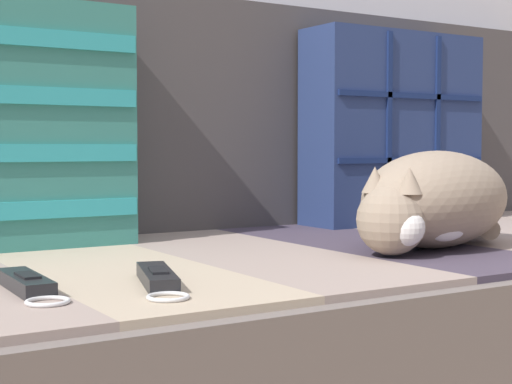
# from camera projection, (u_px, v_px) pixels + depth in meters

# --- Properties ---
(couch) EXTENTS (1.86, 0.88, 0.39)m
(couch) POSITION_uv_depth(u_px,v_px,m) (355.00, 345.00, 1.45)
(couch) COLOR brown
(couch) RESTS_ON ground_plane
(sofa_backrest) EXTENTS (1.82, 0.14, 0.48)m
(sofa_backrest) POSITION_uv_depth(u_px,v_px,m) (250.00, 116.00, 1.73)
(sofa_backrest) COLOR #474242
(sofa_backrest) RESTS_ON couch
(throw_pillow_quilted) EXTENTS (0.43, 0.14, 0.42)m
(throw_pillow_quilted) POSITION_uv_depth(u_px,v_px,m) (393.00, 129.00, 1.77)
(throw_pillow_quilted) COLOR navy
(throw_pillow_quilted) RESTS_ON couch
(throw_pillow_striped) EXTENTS (0.44, 0.14, 0.41)m
(throw_pillow_striped) POSITION_uv_depth(u_px,v_px,m) (1.00, 125.00, 1.31)
(throw_pillow_striped) COLOR #337A70
(throw_pillow_striped) RESTS_ON couch
(sleeping_cat) EXTENTS (0.41, 0.31, 0.16)m
(sleeping_cat) POSITION_uv_depth(u_px,v_px,m) (433.00, 202.00, 1.31)
(sleeping_cat) COLOR gray
(sleeping_cat) RESTS_ON couch
(game_remote_near) EXTENTS (0.10, 0.20, 0.02)m
(game_remote_near) POSITION_uv_depth(u_px,v_px,m) (158.00, 278.00, 0.96)
(game_remote_near) COLOR black
(game_remote_near) RESTS_ON couch
(game_remote_far) EXTENTS (0.05, 0.19, 0.02)m
(game_remote_far) POSITION_uv_depth(u_px,v_px,m) (27.00, 284.00, 0.92)
(game_remote_far) COLOR black
(game_remote_far) RESTS_ON couch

